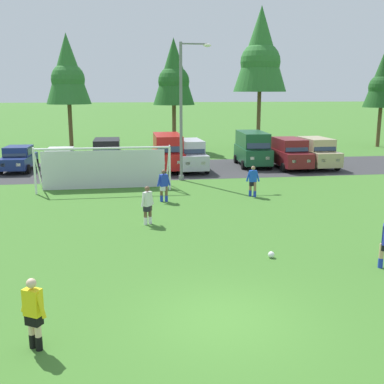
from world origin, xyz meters
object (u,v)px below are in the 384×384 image
player_defender_far (148,205)px  parked_car_slot_center_left (107,154)px  soccer_goal (104,167)px  parked_car_slot_center (168,151)px  parked_car_slot_far_right (290,153)px  parked_car_slot_right (253,148)px  street_lamp (184,111)px  player_winger_left (164,186)px  parked_car_slot_center_right (189,155)px  parked_car_slot_end (316,152)px  referee (34,314)px  parked_car_slot_far_left (19,158)px  soccer_ball (271,255)px  player_striker_near (253,181)px  parked_car_slot_left (60,161)px

player_defender_far → parked_car_slot_center_left: (-2.06, 14.36, 0.29)m
parked_car_slot_center_left → soccer_goal: bearing=-89.8°
parked_car_slot_center → parked_car_slot_far_right: (8.76, -0.54, -0.23)m
parked_car_slot_right → street_lamp: size_ratio=0.59×
player_winger_left → parked_car_slot_center: parked_car_slot_center is taller
parked_car_slot_center_right → parked_car_slot_end: (9.33, -0.04, 0.00)m
parked_car_slot_right → street_lamp: (-5.81, -4.87, 2.98)m
parked_car_slot_end → player_defender_far: bearing=-134.8°
parked_car_slot_center_right → parked_car_slot_center_left: bearing=167.4°
referee → player_defender_far: same height
referee → street_lamp: (5.77, 19.07, 3.50)m
parked_car_slot_right → parked_car_slot_end: parked_car_slot_right is taller
parked_car_slot_center_right → street_lamp: 4.75m
street_lamp → parked_car_slot_far_left: bearing=155.3°
player_defender_far → parked_car_slot_far_right: 16.97m
parked_car_slot_center_left → parked_car_slot_end: same height
player_defender_far → soccer_ball: bearing=-50.1°
player_striker_near → parked_car_slot_center_right: (-2.17, 8.60, 0.29)m
parked_car_slot_center_right → referee: bearing=-106.4°
parked_car_slot_left → parked_car_slot_center_right: 8.80m
parked_car_slot_far_left → parked_car_slot_left: 3.44m
player_striker_near → parked_car_slot_center_left: size_ratio=0.36×
parked_car_slot_end → parked_car_slot_center_left: bearing=175.0°
player_defender_far → street_lamp: size_ratio=0.20×
parked_car_slot_far_left → parked_car_slot_far_right: bearing=-5.3°
soccer_goal → parked_car_slot_center: bearing=54.7°
player_defender_far → parked_car_slot_center_left: 14.51m
player_winger_left → soccer_ball: bearing=-71.7°
player_striker_near → soccer_ball: bearing=-101.8°
parked_car_slot_far_left → parked_car_slot_center: parked_car_slot_center is taller
parked_car_slot_center_left → street_lamp: street_lamp is taller
soccer_ball → parked_car_slot_center: 18.31m
player_striker_near → parked_car_slot_right: 10.46m
parked_car_slot_left → parked_car_slot_center_left: size_ratio=0.92×
parked_car_slot_center_left → parked_car_slot_center: (4.24, -0.85, 0.23)m
parked_car_slot_center → player_striker_near: bearing=-68.1°
street_lamp → parked_car_slot_center_right: bearing=76.3°
referee → parked_car_slot_far_right: (13.90, 22.37, 0.29)m
parked_car_slot_center_right → parked_car_slot_far_right: (7.30, -0.11, 0.00)m
parked_car_slot_center → parked_car_slot_far_right: bearing=-3.6°
parked_car_slot_far_right → street_lamp: (-8.13, -3.29, 3.21)m
parked_car_slot_far_left → parked_car_slot_left: same height
player_defender_far → soccer_goal: bearing=105.1°
soccer_goal → player_striker_near: bearing=-21.4°
player_striker_near → parked_car_slot_left: bearing=141.8°
player_defender_far → parked_car_slot_right: 16.92m
soccer_goal → player_winger_left: bearing=-49.2°
player_winger_left → street_lamp: (1.77, 5.68, 3.50)m
parked_car_slot_center → street_lamp: size_ratio=0.58×
referee → parked_car_slot_center_right: (6.60, 22.48, 0.29)m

